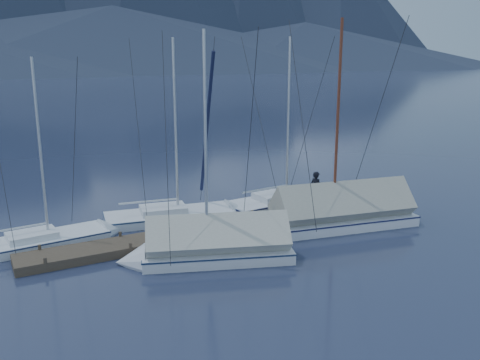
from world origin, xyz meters
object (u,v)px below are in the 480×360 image
sailboat_covered_far (204,249)px  sailboat_covered_near (330,216)px  sailboat_open_right (294,200)px  sailboat_open_mid (188,216)px  sailboat_open_left (60,239)px  person (316,189)px

sailboat_covered_far → sailboat_covered_near: bearing=7.1°
sailboat_open_right → sailboat_open_mid: bearing=178.1°
sailboat_open_left → sailboat_open_mid: (5.71, 0.40, 0.02)m
sailboat_open_mid → sailboat_covered_near: (4.99, -4.02, 0.33)m
sailboat_open_right → sailboat_covered_far: (-7.10, -4.62, 0.28)m
sailboat_open_left → sailboat_covered_far: bearing=-45.6°
sailboat_open_left → sailboat_covered_far: sailboat_covered_far is taller
sailboat_open_left → sailboat_covered_far: 6.18m
sailboat_open_right → person: bearing=-90.2°
sailboat_open_mid → sailboat_open_right: 5.70m
sailboat_open_right → sailboat_covered_near: bearing=-100.6°
sailboat_covered_far → person: size_ratio=5.35×
sailboat_covered_near → sailboat_covered_far: (-6.38, -0.79, -0.05)m
sailboat_open_mid → person: 6.13m
sailboat_covered_far → person: sailboat_covered_far is taller
sailboat_open_mid → person: (5.70, -2.01, 1.02)m
sailboat_covered_far → sailboat_open_mid: bearing=73.8°
sailboat_covered_far → person: bearing=21.5°
sailboat_open_right → person: size_ratio=5.37×
sailboat_open_mid → sailboat_open_left: bearing=-176.0°
sailboat_open_mid → sailboat_covered_near: sailboat_covered_near is taller
sailboat_covered_near → sailboat_covered_far: sailboat_covered_near is taller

